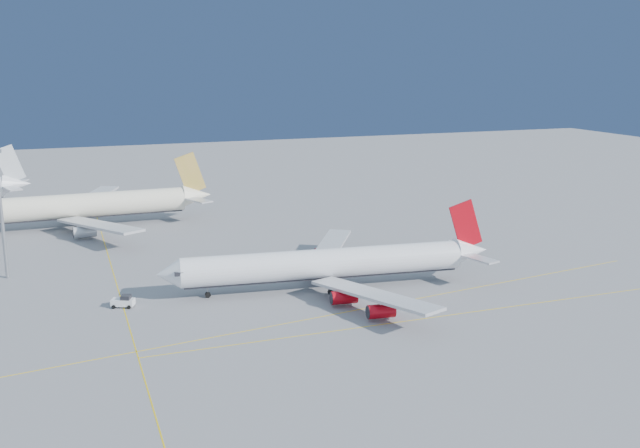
{
  "coord_description": "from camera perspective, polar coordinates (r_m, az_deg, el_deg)",
  "views": [
    {
      "loc": [
        -48.28,
        -110.3,
        40.81
      ],
      "look_at": [
        2.52,
        27.44,
        7.0
      ],
      "focal_mm": 40.0,
      "sensor_mm": 36.0,
      "label": 1
    }
  ],
  "objects": [
    {
      "name": "taxiway_lines",
      "position": [
        128.05,
        -3.99,
        -5.64
      ],
      "size": [
        118.86,
        140.0,
        0.02
      ],
      "color": "#DEB70C",
      "rests_on": "ground"
    },
    {
      "name": "light_mast",
      "position": [
        146.57,
        -24.21,
        1.49
      ],
      "size": [
        2.13,
        2.13,
        24.63
      ],
      "color": "gray",
      "rests_on": "ground"
    },
    {
      "name": "pushback_tug",
      "position": [
        125.7,
        -15.45,
        -5.99
      ],
      "size": [
        4.18,
        3.4,
        2.11
      ],
      "rotation": [
        0.0,
        0.0,
        -0.4
      ],
      "color": "white",
      "rests_on": "ground"
    },
    {
      "name": "airliner_etihad",
      "position": [
        187.33,
        -18.77,
        1.37
      ],
      "size": [
        67.47,
        62.49,
        17.65
      ],
      "rotation": [
        0.0,
        0.0,
        0.01
      ],
      "color": "#ECE4C9",
      "rests_on": "ground"
    },
    {
      "name": "airliner_virgin",
      "position": [
        129.93,
        0.91,
        -3.2
      ],
      "size": [
        62.29,
        55.63,
        15.37
      ],
      "rotation": [
        0.0,
        0.0,
        -0.11
      ],
      "color": "white",
      "rests_on": "ground"
    },
    {
      "name": "ground",
      "position": [
        127.13,
        3.23,
        -5.78
      ],
      "size": [
        500.0,
        500.0,
        0.0
      ],
      "primitive_type": "plane",
      "color": "slate",
      "rests_on": "ground"
    }
  ]
}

